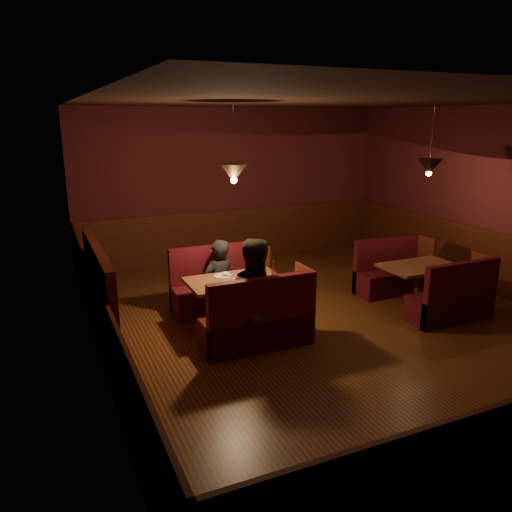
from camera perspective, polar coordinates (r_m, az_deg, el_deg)
name	(u,v)px	position (r m, az deg, el deg)	size (l,w,h in m)	color
room	(313,250)	(6.49, 6.55, 0.64)	(6.02, 7.02, 2.92)	#371D0E
main_table	(236,290)	(6.59, -2.28, -3.93)	(1.24, 0.76, 0.87)	brown
main_bench_far	(219,289)	(7.29, -4.23, -3.83)	(1.37, 0.49, 0.93)	black
main_bench_near	(259,325)	(6.06, 0.36, -7.88)	(1.37, 0.49, 0.93)	black
second_table	(419,276)	(7.73, 18.18, -2.15)	(1.10, 0.71, 0.62)	brown
second_bench_far	(391,275)	(8.28, 15.18, -2.11)	(1.22, 0.46, 0.87)	black
second_bench_near	(453,302)	(7.36, 21.61, -4.88)	(1.22, 0.46, 0.87)	black
diner_a	(219,265)	(7.03, -4.31, -1.00)	(0.52, 0.34, 1.43)	black
diner_b	(259,280)	(5.89, 0.33, -2.81)	(0.83, 0.64, 1.70)	black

